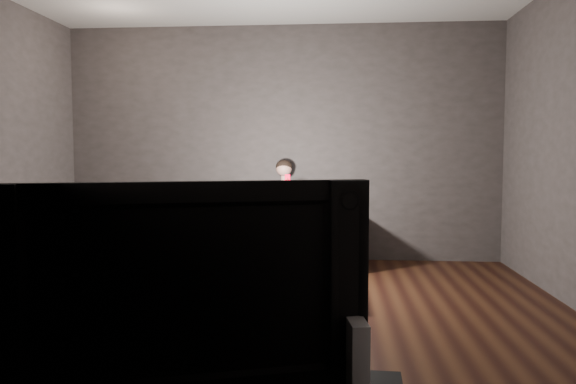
{
  "coord_description": "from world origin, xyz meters",
  "views": [
    {
      "loc": [
        0.6,
        -3.98,
        1.23
      ],
      "look_at": [
        0.15,
        1.55,
        0.85
      ],
      "focal_mm": 35.0,
      "sensor_mm": 36.0,
      "label": 1
    }
  ],
  "objects": [
    {
      "name": "tv",
      "position": [
        0.13,
        -2.27,
        0.82
      ],
      "size": [
        1.13,
        0.49,
        0.65
      ],
      "primitive_type": "imported",
      "rotation": [
        0.0,
        0.0,
        0.31
      ],
      "color": "black",
      "rests_on": "media_console"
    },
    {
      "name": "floor",
      "position": [
        0.0,
        0.0,
        0.0
      ],
      "size": [
        5.0,
        5.0,
        0.0
      ],
      "primitive_type": "plane",
      "color": "black",
      "rests_on": "ground"
    },
    {
      "name": "wii_remote_black",
      "position": [
        -1.14,
        2.09,
        0.59
      ],
      "size": [
        0.05,
        0.15,
        0.03
      ],
      "color": "black",
      "rests_on": "sofa"
    },
    {
      "name": "wii_console",
      "position": [
        0.67,
        -2.27,
        0.61
      ],
      "size": [
        0.08,
        0.18,
        0.23
      ],
      "primitive_type": "cube",
      "rotation": [
        0.0,
        0.0,
        0.15
      ],
      "color": "white",
      "rests_on": "media_console"
    },
    {
      "name": "child",
      "position": [
        0.05,
        2.11,
        0.69
      ],
      "size": [
        0.43,
        0.53,
        1.07
      ],
      "color": "black",
      "rests_on": "sofa"
    },
    {
      "name": "coffee_table",
      "position": [
        0.06,
        0.78,
        0.34
      ],
      "size": [
        1.08,
        0.54,
        0.39
      ],
      "color": "black",
      "rests_on": "floor"
    },
    {
      "name": "front_wall",
      "position": [
        0.0,
        -2.5,
        1.35
      ],
      "size": [
        5.0,
        0.04,
        2.7
      ],
      "primitive_type": "cube",
      "color": "#35302F",
      "rests_on": "ground"
    },
    {
      "name": "sofa",
      "position": [
        -0.19,
        2.17,
        0.27
      ],
      "size": [
        2.11,
        0.91,
        0.82
      ],
      "color": "black",
      "rests_on": "floor"
    },
    {
      "name": "nunchuk_white",
      "position": [
        -0.02,
        1.7,
        0.86
      ],
      "size": [
        0.07,
        0.1,
        0.15
      ],
      "color": "white",
      "rests_on": "child"
    },
    {
      "name": "back_wall",
      "position": [
        0.0,
        2.5,
        1.35
      ],
      "size": [
        5.0,
        0.04,
        2.7
      ],
      "primitive_type": "cube",
      "color": "#35302F",
      "rests_on": "ground"
    },
    {
      "name": "wii_remote_red",
      "position": [
        0.13,
        1.7,
        0.91
      ],
      "size": [
        0.06,
        0.09,
        0.22
      ],
      "color": "red",
      "rests_on": "child"
    }
  ]
}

